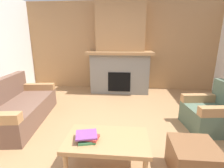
{
  "coord_description": "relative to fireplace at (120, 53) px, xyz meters",
  "views": [
    {
      "loc": [
        0.2,
        -2.43,
        1.59
      ],
      "look_at": [
        -0.07,
        0.62,
        0.75
      ],
      "focal_mm": 26.73,
      "sensor_mm": 36.0,
      "label": 1
    }
  ],
  "objects": [
    {
      "name": "armchair",
      "position": [
        1.75,
        -2.16,
        -0.87
      ],
      "size": [
        0.85,
        0.85,
        0.85
      ],
      "color": "#4C604C",
      "rests_on": "ground"
    },
    {
      "name": "coffee_table",
      "position": [
        -0.01,
        -3.3,
        -0.79
      ],
      "size": [
        1.0,
        0.6,
        0.43
      ],
      "color": "#A87A4C",
      "rests_on": "ground"
    },
    {
      "name": "wall_back_wood_panel",
      "position": [
        0.0,
        0.38,
        0.19
      ],
      "size": [
        6.0,
        0.12,
        2.7
      ],
      "primitive_type": "cube",
      "color": "#A87A4C",
      "rests_on": "ground"
    },
    {
      "name": "fireplace",
      "position": [
        0.0,
        0.0,
        0.0
      ],
      "size": [
        1.9,
        0.82,
        2.7
      ],
      "color": "gray",
      "rests_on": "ground"
    },
    {
      "name": "ground",
      "position": [
        0.0,
        -2.62,
        -1.16
      ],
      "size": [
        9.0,
        9.0,
        0.0
      ],
      "primitive_type": "plane",
      "color": "#9E754C"
    },
    {
      "name": "ottoman",
      "position": [
        1.01,
        -3.3,
        -0.96
      ],
      "size": [
        0.52,
        0.52,
        0.4
      ],
      "primitive_type": "cube",
      "color": "brown",
      "rests_on": "ground"
    },
    {
      "name": "book_stack_near_edge",
      "position": [
        -0.24,
        -3.36,
        -0.69
      ],
      "size": [
        0.3,
        0.27,
        0.08
      ],
      "color": "#3D7F4C",
      "rests_on": "coffee_table"
    },
    {
      "name": "couch",
      "position": [
        -1.9,
        -2.21,
        -0.88
      ],
      "size": [
        1.06,
        1.89,
        0.85
      ],
      "color": "brown",
      "rests_on": "ground"
    }
  ]
}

